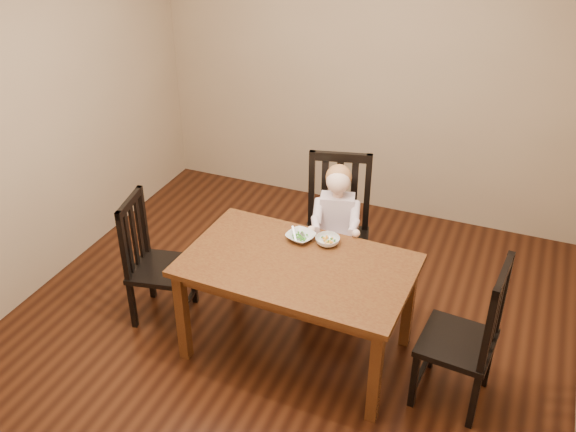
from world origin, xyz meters
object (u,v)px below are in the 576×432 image
at_px(chair_child, 336,231).
at_px(dining_table, 297,274).
at_px(bowl_peas, 301,237).
at_px(chair_right, 467,338).
at_px(chair_left, 154,262).
at_px(bowl_veg, 328,241).
at_px(toddler, 337,219).

bearing_deg(chair_child, dining_table, 74.68).
relative_size(chair_child, bowl_peas, 6.05).
xyz_separation_m(chair_right, bowl_peas, (-1.20, 0.29, 0.26)).
xyz_separation_m(chair_left, bowl_veg, (1.21, 0.30, 0.30)).
bearing_deg(chair_child, toddler, 90.00).
distance_m(dining_table, bowl_veg, 0.32).
bearing_deg(chair_child, chair_right, 130.17).
relative_size(dining_table, chair_left, 1.55).
bearing_deg(chair_left, bowl_peas, 94.09).
relative_size(bowl_peas, bowl_veg, 1.13).
height_order(dining_table, chair_left, chair_left).
xyz_separation_m(dining_table, chair_child, (0.02, 0.76, -0.11)).
distance_m(chair_left, toddler, 1.37).
relative_size(chair_right, bowl_veg, 6.34).
bearing_deg(chair_right, chair_child, 59.56).
bearing_deg(chair_right, bowl_peas, 81.54).
distance_m(chair_child, bowl_veg, 0.54).
xyz_separation_m(chair_left, toddler, (1.14, 0.73, 0.22)).
bearing_deg(chair_right, dining_table, 93.90).
bearing_deg(chair_left, bowl_veg, 92.57).
distance_m(chair_child, chair_right, 1.36).
height_order(toddler, bowl_peas, toddler).
height_order(chair_child, chair_right, chair_child).
height_order(chair_child, toddler, chair_child).
relative_size(toddler, bowl_peas, 3.04).
bearing_deg(chair_child, chair_left, 20.79).
relative_size(chair_right, toddler, 1.85).
height_order(chair_left, chair_right, chair_right).
relative_size(toddler, bowl_veg, 3.43).
distance_m(chair_left, chair_right, 2.22).
xyz_separation_m(chair_child, bowl_veg, (0.09, -0.48, 0.23)).
distance_m(dining_table, chair_child, 0.77).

